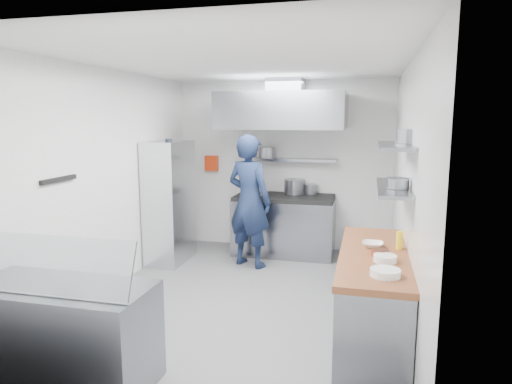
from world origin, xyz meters
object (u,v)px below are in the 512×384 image
(gas_range, at_px, (284,226))
(wire_rack, at_px, (170,202))
(chef, at_px, (249,201))
(display_case, at_px, (62,335))

(gas_range, bearing_deg, wire_rack, -153.76)
(chef, distance_m, display_case, 3.49)
(gas_range, xyz_separation_m, wire_rack, (-1.63, -0.80, 0.48))
(chef, xyz_separation_m, wire_rack, (-1.24, -0.07, -0.06))
(chef, bearing_deg, display_case, 98.71)
(wire_rack, bearing_deg, gas_range, 26.24)
(display_case, bearing_deg, gas_range, 74.98)
(wire_rack, relative_size, display_case, 1.23)
(gas_range, distance_m, chef, 0.99)
(gas_range, distance_m, wire_rack, 1.88)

